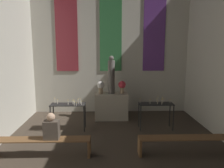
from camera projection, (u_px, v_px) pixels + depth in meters
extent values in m
cube|color=beige|center=(111.00, 47.00, 8.86)|extent=(6.50, 0.12, 5.38)
cube|color=maroon|center=(67.00, 33.00, 8.64)|extent=(0.88, 0.03, 3.01)
cube|color=#33723F|center=(111.00, 33.00, 8.69)|extent=(0.88, 0.03, 3.01)
cube|color=#60337F|center=(154.00, 33.00, 8.75)|extent=(0.88, 0.03, 3.01)
cube|color=#ADA38E|center=(111.00, 106.00, 8.22)|extent=(1.22, 0.70, 0.97)
cylinder|color=#5B5651|center=(111.00, 77.00, 8.05)|extent=(0.25, 0.25, 1.23)
sphere|color=#5B5651|center=(111.00, 58.00, 7.93)|extent=(0.18, 0.18, 0.18)
cylinder|color=#937A5B|center=(101.00, 90.00, 8.11)|extent=(0.16, 0.16, 0.23)
sphere|color=silver|center=(101.00, 85.00, 8.08)|extent=(0.28, 0.28, 0.28)
cylinder|color=#937A5B|center=(122.00, 90.00, 8.14)|extent=(0.16, 0.16, 0.23)
sphere|color=#DB3342|center=(122.00, 85.00, 8.10)|extent=(0.28, 0.28, 0.28)
cube|color=black|center=(68.00, 104.00, 7.03)|extent=(1.11, 0.45, 0.02)
cylinder|color=black|center=(51.00, 119.00, 6.89)|extent=(0.04, 0.04, 0.84)
cylinder|color=black|center=(84.00, 119.00, 6.92)|extent=(0.04, 0.04, 0.84)
cylinder|color=black|center=(54.00, 115.00, 7.28)|extent=(0.04, 0.04, 0.84)
cylinder|color=black|center=(85.00, 115.00, 7.31)|extent=(0.04, 0.04, 0.84)
cylinder|color=silver|center=(74.00, 102.00, 7.00)|extent=(0.02, 0.02, 0.13)
sphere|color=#F9CC4C|center=(74.00, 100.00, 6.99)|extent=(0.02, 0.02, 0.02)
cylinder|color=silver|center=(81.00, 103.00, 6.89)|extent=(0.02, 0.02, 0.12)
sphere|color=#F9CC4C|center=(81.00, 101.00, 6.88)|extent=(0.02, 0.02, 0.02)
cylinder|color=silver|center=(81.00, 101.00, 7.06)|extent=(0.02, 0.02, 0.16)
sphere|color=#F9CC4C|center=(80.00, 98.00, 7.04)|extent=(0.02, 0.02, 0.02)
cylinder|color=silver|center=(76.00, 104.00, 6.85)|extent=(0.02, 0.02, 0.09)
sphere|color=#F9CC4C|center=(76.00, 102.00, 6.84)|extent=(0.02, 0.02, 0.02)
cylinder|color=silver|center=(57.00, 102.00, 7.03)|extent=(0.02, 0.02, 0.14)
sphere|color=#F9CC4C|center=(57.00, 99.00, 7.01)|extent=(0.02, 0.02, 0.02)
cylinder|color=silver|center=(73.00, 102.00, 7.04)|extent=(0.02, 0.02, 0.11)
sphere|color=#F9CC4C|center=(73.00, 100.00, 7.03)|extent=(0.02, 0.02, 0.02)
cylinder|color=silver|center=(78.00, 101.00, 7.05)|extent=(0.02, 0.02, 0.16)
sphere|color=#F9CC4C|center=(78.00, 99.00, 7.04)|extent=(0.02, 0.02, 0.02)
cylinder|color=silver|center=(75.00, 104.00, 6.85)|extent=(0.02, 0.02, 0.11)
sphere|color=#F9CC4C|center=(75.00, 102.00, 6.84)|extent=(0.02, 0.02, 0.02)
cylinder|color=silver|center=(68.00, 102.00, 6.96)|extent=(0.02, 0.02, 0.14)
sphere|color=#F9CC4C|center=(68.00, 100.00, 6.94)|extent=(0.02, 0.02, 0.02)
cylinder|color=silver|center=(55.00, 101.00, 7.13)|extent=(0.02, 0.02, 0.16)
sphere|color=#F9CC4C|center=(55.00, 98.00, 7.12)|extent=(0.02, 0.02, 0.02)
cylinder|color=silver|center=(78.00, 102.00, 7.08)|extent=(0.02, 0.02, 0.11)
sphere|color=#F9CC4C|center=(78.00, 100.00, 7.07)|extent=(0.02, 0.02, 0.02)
cube|color=black|center=(156.00, 104.00, 7.12)|extent=(1.11, 0.45, 0.02)
cylinder|color=black|center=(141.00, 118.00, 6.98)|extent=(0.04, 0.04, 0.84)
cylinder|color=black|center=(173.00, 118.00, 7.01)|extent=(0.04, 0.04, 0.84)
cylinder|color=black|center=(139.00, 115.00, 7.37)|extent=(0.04, 0.04, 0.84)
cylinder|color=black|center=(170.00, 114.00, 7.40)|extent=(0.04, 0.04, 0.84)
cylinder|color=silver|center=(162.00, 100.00, 7.23)|extent=(0.02, 0.02, 0.16)
sphere|color=#F9CC4C|center=(162.00, 97.00, 7.22)|extent=(0.02, 0.02, 0.02)
cylinder|color=silver|center=(162.00, 101.00, 7.13)|extent=(0.02, 0.02, 0.12)
sphere|color=#F9CC4C|center=(162.00, 99.00, 7.12)|extent=(0.02, 0.02, 0.02)
cylinder|color=silver|center=(158.00, 99.00, 7.30)|extent=(0.02, 0.02, 0.18)
sphere|color=#F9CC4C|center=(158.00, 96.00, 7.28)|extent=(0.02, 0.02, 0.02)
cylinder|color=silver|center=(162.00, 102.00, 6.97)|extent=(0.02, 0.02, 0.15)
sphere|color=#F9CC4C|center=(162.00, 100.00, 6.95)|extent=(0.02, 0.02, 0.02)
cylinder|color=silver|center=(164.00, 101.00, 7.29)|extent=(0.02, 0.02, 0.10)
sphere|color=#F9CC4C|center=(164.00, 99.00, 7.28)|extent=(0.02, 0.02, 0.02)
cylinder|color=silver|center=(140.00, 101.00, 7.15)|extent=(0.02, 0.02, 0.14)
sphere|color=#F9CC4C|center=(140.00, 99.00, 7.14)|extent=(0.02, 0.02, 0.02)
cylinder|color=silver|center=(157.00, 101.00, 7.26)|extent=(0.02, 0.02, 0.11)
sphere|color=#F9CC4C|center=(157.00, 99.00, 7.25)|extent=(0.02, 0.02, 0.02)
cylinder|color=silver|center=(162.00, 101.00, 7.26)|extent=(0.02, 0.02, 0.10)
sphere|color=#F9CC4C|center=(162.00, 99.00, 7.25)|extent=(0.02, 0.02, 0.02)
cylinder|color=silver|center=(150.00, 102.00, 7.06)|extent=(0.02, 0.02, 0.14)
sphere|color=#F9CC4C|center=(150.00, 99.00, 7.05)|extent=(0.02, 0.02, 0.02)
cylinder|color=silver|center=(170.00, 102.00, 7.15)|extent=(0.02, 0.02, 0.10)
sphere|color=#F9CC4C|center=(170.00, 100.00, 7.14)|extent=(0.02, 0.02, 0.02)
cylinder|color=silver|center=(158.00, 103.00, 7.02)|extent=(0.02, 0.02, 0.09)
sphere|color=#F9CC4C|center=(158.00, 101.00, 7.01)|extent=(0.02, 0.02, 0.02)
cube|color=brown|center=(42.00, 139.00, 5.33)|extent=(2.37, 0.36, 0.03)
cube|color=brown|center=(89.00, 147.00, 5.40)|extent=(0.06, 0.32, 0.43)
cube|color=brown|center=(186.00, 138.00, 5.44)|extent=(2.37, 0.36, 0.03)
cube|color=brown|center=(140.00, 147.00, 5.44)|extent=(0.06, 0.32, 0.43)
cube|color=#4C4238|center=(51.00, 130.00, 5.30)|extent=(0.36, 0.24, 0.46)
sphere|color=tan|center=(51.00, 117.00, 5.24)|extent=(0.20, 0.20, 0.20)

